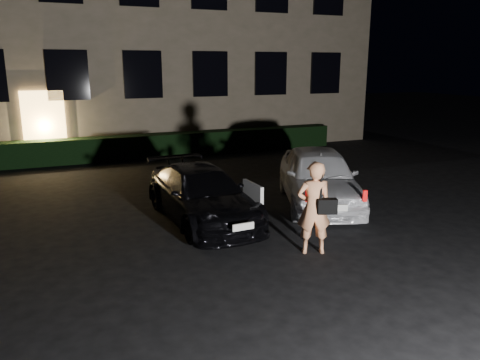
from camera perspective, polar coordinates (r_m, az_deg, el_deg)
name	(u,v)px	position (r m, az deg, el deg)	size (l,w,h in m)	color
ground	(277,267)	(8.15, 4.48, -10.52)	(80.00, 80.00, 0.00)	black
building	(121,1)	(22.01, -14.30, 20.38)	(20.00, 8.11, 12.00)	#6F654F
hedge	(149,146)	(17.68, -11.06, 4.08)	(15.00, 0.70, 0.85)	black
sedan	(202,194)	(10.31, -4.67, -1.77)	(1.91, 4.18, 1.17)	black
hatch	(319,176)	(11.58, 9.56, 0.43)	(3.07, 4.46, 1.41)	silver
man	(314,208)	(8.53, 9.03, -3.36)	(0.72, 0.61, 1.71)	tan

